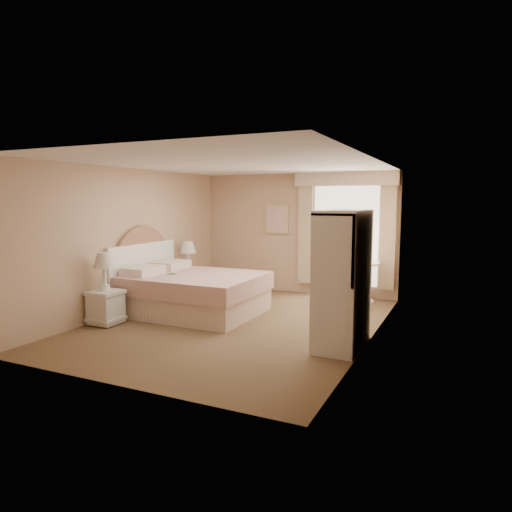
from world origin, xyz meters
The scene contains 9 objects.
room centered at (0.00, 0.00, 1.25)m, with size 4.21×5.51×2.51m.
window centered at (1.05, 2.65, 1.34)m, with size 2.05×0.22×2.51m.
framed_art centered at (-0.45, 2.71, 1.55)m, with size 0.52×0.04×0.62m.
bed centered at (-1.11, 0.26, 0.38)m, with size 2.30×1.81×1.60m.
nightstand_near centered at (-1.84, -0.94, 0.42)m, with size 0.46×0.46×1.12m.
nightstand_far centered at (-1.84, 1.41, 0.42)m, with size 0.46×0.46×1.11m.
round_table centered at (1.44, 2.37, 0.52)m, with size 0.73×0.73×0.77m.
cafe_chair centered at (0.90, 2.22, 0.51)m, with size 0.45×0.45×0.88m.
armoire centered at (1.81, -0.45, 0.75)m, with size 0.55×1.09×1.82m.
Camera 1 is at (3.27, -6.31, 1.94)m, focal length 32.00 mm.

